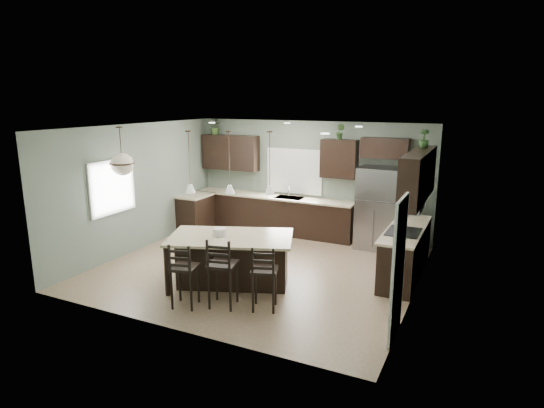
{
  "coord_description": "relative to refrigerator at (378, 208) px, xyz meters",
  "views": [
    {
      "loc": [
        3.96,
        -7.64,
        3.33
      ],
      "look_at": [
        0.1,
        0.4,
        1.25
      ],
      "focal_mm": 30.0,
      "sensor_mm": 36.0,
      "label": 1
    }
  ],
  "objects": [
    {
      "name": "microwave",
      "position": [
        0.96,
        -1.71,
        0.62
      ],
      "size": [
        0.4,
        0.75,
        0.4
      ],
      "primitive_type": "cube",
      "color": "gray",
      "rests_on": "right_upper_cabs"
    },
    {
      "name": "plant_right_wall",
      "position": [
        0.98,
        -0.78,
        1.65
      ],
      "size": [
        0.22,
        0.22,
        0.35
      ],
      "primitive_type": "imported",
      "rotation": [
        0.0,
        0.0,
        -0.1
      ],
      "color": "#284D22",
      "rests_on": "right_upper_cabs"
    },
    {
      "name": "left_return_cabs",
      "position": [
        -4.52,
        -0.61,
        -0.48
      ],
      "size": [
        0.6,
        0.9,
        0.9
      ],
      "primitive_type": "cube",
      "color": "black",
      "rests_on": "ground"
    },
    {
      "name": "pendant_right",
      "position": [
        -1.24,
        -3.01,
        1.32
      ],
      "size": [
        0.17,
        0.17,
        1.1
      ],
      "primitive_type": null,
      "color": "white",
      "rests_on": "room_shell"
    },
    {
      "name": "pendant_left",
      "position": [
        -2.55,
        -3.51,
        1.32
      ],
      "size": [
        0.17,
        0.17,
        1.1
      ],
      "primitive_type": null,
      "color": "silver",
      "rests_on": "room_shell"
    },
    {
      "name": "room_shell",
      "position": [
        -1.82,
        -2.31,
        0.77
      ],
      "size": [
        6.0,
        6.0,
        6.0
      ],
      "color": "slate",
      "rests_on": "ground"
    },
    {
      "name": "window_back",
      "position": [
        -2.22,
        0.42,
        0.62
      ],
      "size": [
        1.35,
        0.02,
        1.0
      ],
      "primitive_type": "cube",
      "color": "white",
      "rests_on": "room_shell"
    },
    {
      "name": "pantry_door",
      "position": [
        1.15,
        -3.86,
        0.09
      ],
      "size": [
        0.04,
        0.82,
        2.04
      ],
      "primitive_type": "cube",
      "color": "white",
      "rests_on": "ground"
    },
    {
      "name": "back_upper_left",
      "position": [
        -3.97,
        0.27,
        1.02
      ],
      "size": [
        1.55,
        0.34,
        0.9
      ],
      "primitive_type": "cube",
      "color": "black",
      "rests_on": "room_shell"
    },
    {
      "name": "cooktop",
      "position": [
        0.86,
        -1.71,
        0.02
      ],
      "size": [
        0.58,
        0.75,
        0.02
      ],
      "primitive_type": "cube",
      "color": "black",
      "rests_on": "right_countertop"
    },
    {
      "name": "refrigerator",
      "position": [
        0.0,
        0.0,
        0.0
      ],
      "size": [
        0.9,
        0.74,
        1.85
      ],
      "primitive_type": "cube",
      "color": "gray",
      "rests_on": "ground"
    },
    {
      "name": "back_upper_right",
      "position": [
        -1.02,
        0.27,
        1.02
      ],
      "size": [
        0.85,
        0.34,
        0.9
      ],
      "primitive_type": "cube",
      "color": "black",
      "rests_on": "room_shell"
    },
    {
      "name": "back_countertop",
      "position": [
        -2.67,
        0.12,
        -0.01
      ],
      "size": [
        4.2,
        0.66,
        0.04
      ],
      "primitive_type": "cube",
      "color": "beige",
      "rests_on": "back_lower_cabs"
    },
    {
      "name": "window_left",
      "position": [
        -4.81,
        -3.11,
        0.62
      ],
      "size": [
        0.02,
        1.1,
        1.0
      ],
      "primitive_type": "cube",
      "color": "white",
      "rests_on": "room_shell"
    },
    {
      "name": "left_return_countertop",
      "position": [
        -4.5,
        -0.61,
        -0.01
      ],
      "size": [
        0.66,
        0.96,
        0.04
      ],
      "primitive_type": "cube",
      "color": "beige",
      "rests_on": "left_return_cabs"
    },
    {
      "name": "back_lower_cabs",
      "position": [
        -2.67,
        0.14,
        -0.48
      ],
      "size": [
        4.2,
        0.6,
        0.9
      ],
      "primitive_type": "cube",
      "color": "black",
      "rests_on": "ground"
    },
    {
      "name": "sink_inset",
      "position": [
        -2.22,
        0.12,
        0.01
      ],
      "size": [
        0.7,
        0.45,
        0.01
      ],
      "primitive_type": "cube",
      "color": "gray",
      "rests_on": "back_countertop"
    },
    {
      "name": "bar_stool_center",
      "position": [
        -1.57,
        -4.08,
        -0.33
      ],
      "size": [
        0.52,
        0.52,
        1.18
      ],
      "primitive_type": "cube",
      "rotation": [
        0.0,
        0.0,
        0.22
      ],
      "color": "black",
      "rests_on": "ground"
    },
    {
      "name": "chandelier",
      "position": [
        -4.42,
        -3.17,
        1.39
      ],
      "size": [
        0.49,
        0.49,
        0.97
      ],
      "primitive_type": null,
      "color": "beige",
      "rests_on": "room_shell"
    },
    {
      "name": "serving_dish",
      "position": [
        -2.08,
        -3.33,
        0.07
      ],
      "size": [
        0.24,
        0.24,
        0.14
      ],
      "primitive_type": "cylinder",
      "color": "silver",
      "rests_on": "kitchen_island"
    },
    {
      "name": "bar_stool_left",
      "position": [
        -2.12,
        -4.35,
        -0.37
      ],
      "size": [
        0.5,
        0.5,
        1.1
      ],
      "primitive_type": "cube",
      "rotation": [
        0.0,
        0.0,
        0.25
      ],
      "color": "black",
      "rests_on": "ground"
    },
    {
      "name": "pendant_center",
      "position": [
        -1.89,
        -3.26,
        1.32
      ],
      "size": [
        0.17,
        0.17,
        1.1
      ],
      "primitive_type": null,
      "color": "silver",
      "rests_on": "room_shell"
    },
    {
      "name": "right_upper_cabs",
      "position": [
        1.01,
        -1.44,
        1.02
      ],
      "size": [
        0.34,
        2.35,
        0.9
      ],
      "primitive_type": "cube",
      "color": "black",
      "rests_on": "room_shell"
    },
    {
      "name": "wall_oven_front",
      "position": [
        0.57,
        -1.71,
        -0.48
      ],
      "size": [
        0.01,
        0.72,
        0.6
      ],
      "primitive_type": "cube",
      "color": "gray",
      "rests_on": "right_lower_cabs"
    },
    {
      "name": "plant_back_right",
      "position": [
        -1.01,
        0.24,
        1.65
      ],
      "size": [
        0.21,
        0.18,
        0.36
      ],
      "primitive_type": "imported",
      "rotation": [
        0.0,
        0.0,
        -0.1
      ],
      "color": "#2E5224",
      "rests_on": "back_upper_right"
    },
    {
      "name": "ground",
      "position": [
        -1.82,
        -2.31,
        -0.93
      ],
      "size": [
        6.0,
        6.0,
        0.0
      ],
      "primitive_type": "plane",
      "color": "#9E8466",
      "rests_on": "ground"
    },
    {
      "name": "fridge_header",
      "position": [
        0.03,
        0.27,
        1.32
      ],
      "size": [
        1.05,
        0.34,
        0.45
      ],
      "primitive_type": "cube",
      "color": "black",
      "rests_on": "room_shell"
    },
    {
      "name": "bar_stool_right",
      "position": [
        -0.91,
        -3.89,
        -0.38
      ],
      "size": [
        0.52,
        0.52,
        1.09
      ],
      "primitive_type": "cube",
      "rotation": [
        0.0,
        0.0,
        0.34
      ],
      "color": "black",
      "rests_on": "ground"
    },
    {
      "name": "right_countertop",
      "position": [
        0.86,
        -1.44,
        -0.01
      ],
      "size": [
        0.66,
        2.35,
        0.04
      ],
      "primitive_type": "cube",
      "color": "beige",
      "rests_on": "right_lower_cabs"
    },
    {
      "name": "kitchen_island",
      "position": [
        -1.89,
        -3.26,
        -0.46
      ],
      "size": [
        2.49,
        1.94,
        0.92
      ],
      "primitive_type": "cube",
      "rotation": [
        0.0,
        0.0,
        0.37
      ],
      "color": "black",
      "rests_on": "ground"
    },
    {
      "name": "right_lower_cabs",
      "position": [
        0.88,
        -1.44,
        -0.48
      ],
      "size": [
        0.6,
        2.35,
        0.9
      ],
      "primitive_type": "cube",
      "color": "black",
      "rests_on": "ground"
    },
    {
      "name": "plant_back_left",
      "position": [
        -4.39,
        0.24,
        1.68
      ],
      "size": [
        0.38,
        0.33,
        0.41
      ],
      "primitive_type": "imported",
      "rotation": [
        0.0,
        0.0,
        -0.01
      ],
      "color": "#334F22",
      "rests_on": "back_upper_left"
    },
    {
      "name": "faucet",
      "position": [
        -2.22,
        0.09,
        0.16
      ],
      "size": [
        0.02,
        0.02,
        0.28
      ],
      "primitive_type": "cylinder",
      "color": "silver",
      "rests_on": "back_countertop"
    }
  ]
}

